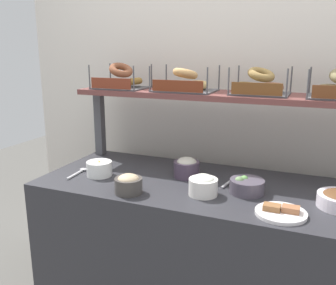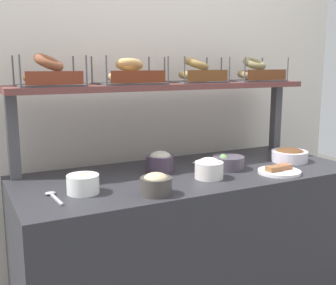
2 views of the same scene
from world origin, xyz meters
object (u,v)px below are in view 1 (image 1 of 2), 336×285
bowl_cream_cheese (203,185)px  serving_spoon_near_plate (232,180)px  bowl_fruit_salad (99,168)px  serving_plate_white (281,212)px  bagel_basket_cinnamon_raisin (121,80)px  bowl_tuna_salad (187,167)px  bowl_hummus (128,184)px  bagel_basket_plain (185,83)px  bagel_basket_everything (260,85)px  bowl_veggie_mix (246,186)px  serving_spoon_by_edge (80,172)px

bowl_cream_cheese → serving_spoon_near_plate: bowl_cream_cheese is taller
bowl_fruit_salad → serving_plate_white: size_ratio=0.64×
serving_plate_white → bagel_basket_cinnamon_raisin: bagel_basket_cinnamon_raisin is taller
serving_spoon_near_plate → bowl_tuna_salad: bearing=-174.9°
bowl_fruit_salad → bowl_hummus: 0.31m
bagel_basket_plain → bagel_basket_everything: size_ratio=1.14×
bowl_tuna_salad → serving_spoon_near_plate: (0.24, 0.02, -0.05)m
bagel_basket_plain → serving_plate_white: bearing=-38.1°
bowl_fruit_salad → serving_spoon_near_plate: 0.70m
bowl_veggie_mix → serving_spoon_by_edge: size_ratio=0.92×
bowl_cream_cheese → serving_plate_white: bowl_cream_cheese is taller
bowl_tuna_salad → bowl_hummus: bowl_tuna_salad is taller
serving_spoon_near_plate → bagel_basket_cinnamon_raisin: (-0.72, 0.16, 0.47)m
serving_plate_white → bagel_basket_cinnamon_raisin: (-1.00, 0.47, 0.47)m
bowl_hummus → serving_spoon_by_edge: 0.42m
serving_spoon_near_plate → bagel_basket_plain: (-0.32, 0.16, 0.47)m
serving_plate_white → serving_spoon_near_plate: 0.41m
bowl_cream_cheese → serving_spoon_by_edge: (-0.72, 0.04, -0.04)m
bowl_cream_cheese → bowl_hummus: bearing=-161.1°
bowl_veggie_mix → bagel_basket_cinnamon_raisin: size_ratio=0.54×
bowl_cream_cheese → bagel_basket_everything: bearing=67.5°
bowl_tuna_salad → serving_spoon_by_edge: bowl_tuna_salad is taller
bagel_basket_cinnamon_raisin → bowl_hummus: bearing=-58.1°
serving_spoon_by_edge → bowl_veggie_mix: bearing=3.9°
bowl_veggie_mix → bowl_fruit_salad: bearing=-175.7°
bagel_basket_plain → bagel_basket_everything: 0.41m
bowl_fruit_salad → bowl_tuna_salad: size_ratio=0.98×
bowl_cream_cheese → bagel_basket_cinnamon_raisin: bagel_basket_cinnamon_raisin is taller
bowl_cream_cheese → bagel_basket_plain: (-0.24, 0.39, 0.42)m
bowl_hummus → bagel_basket_plain: 0.66m
bowl_cream_cheese → bagel_basket_everything: 0.61m
bowl_hummus → serving_spoon_near_plate: size_ratio=0.75×
bowl_fruit_salad → bowl_tuna_salad: (0.44, 0.16, 0.01)m
bowl_fruit_salad → bagel_basket_plain: 0.66m
bowl_fruit_salad → bowl_tuna_salad: bearing=20.3°
serving_spoon_near_plate → serving_spoon_by_edge: size_ratio=0.99×
serving_spoon_near_plate → bagel_basket_plain: bagel_basket_plain is taller
bowl_cream_cheese → serving_plate_white: bearing=-12.8°
bowl_cream_cheese → bowl_tuna_salad: bearing=127.1°
serving_spoon_by_edge → serving_plate_white: bearing=-6.5°
bowl_cream_cheese → bowl_hummus: (-0.33, -0.11, -0.00)m
bagel_basket_plain → bowl_veggie_mix: bearing=-34.2°
serving_spoon_near_plate → serving_spoon_by_edge: bearing=-166.9°
bagel_basket_plain → bagel_basket_cinnamon_raisin: bearing=-179.6°
bowl_cream_cheese → serving_spoon_near_plate: bearing=70.0°
bowl_fruit_salad → bagel_basket_cinnamon_raisin: (-0.05, 0.34, 0.44)m
bowl_tuna_salad → bagel_basket_cinnamon_raisin: size_ratio=0.46×
bowl_veggie_mix → serving_spoon_near_plate: size_ratio=0.93×
serving_spoon_near_plate → serving_spoon_by_edge: (-0.80, -0.19, 0.00)m
bowl_veggie_mix → serving_spoon_near_plate: 0.16m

